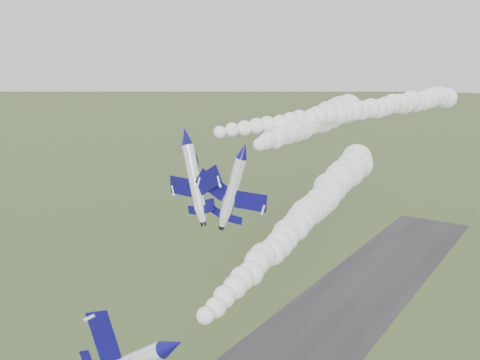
# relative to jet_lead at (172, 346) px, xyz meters

# --- Properties ---
(jet_lead) EXTENTS (6.64, 14.24, 10.03)m
(jet_lead) POSITION_rel_jet_lead_xyz_m (0.00, 0.00, 0.00)
(jet_lead) COLOR white
(smoke_trail_jet_lead) EXTENTS (15.84, 66.04, 5.92)m
(smoke_trail_jet_lead) POSITION_rel_jet_lead_xyz_m (-4.72, 36.00, 2.85)
(smoke_trail_jet_lead) COLOR white
(jet_pair_left) EXTENTS (11.11, 13.55, 4.29)m
(jet_pair_left) POSITION_rel_jet_lead_xyz_m (-17.14, 23.41, 14.76)
(jet_pair_left) COLOR white
(smoke_trail_jet_pair_left) EXTENTS (21.79, 72.64, 4.67)m
(smoke_trail_jet_pair_left) POSITION_rel_jet_lead_xyz_m (-7.90, 62.86, 15.71)
(smoke_trail_jet_pair_left) COLOR white
(jet_pair_right) EXTENTS (10.14, 12.47, 3.93)m
(jet_pair_right) POSITION_rel_jet_lead_xyz_m (-7.78, 23.51, 13.64)
(jet_pair_right) COLOR white
(smoke_trail_jet_pair_right) EXTENTS (15.12, 56.24, 5.83)m
(smoke_trail_jet_pair_right) POSITION_rel_jet_lead_xyz_m (-12.59, 53.78, 14.13)
(smoke_trail_jet_pair_right) COLOR white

